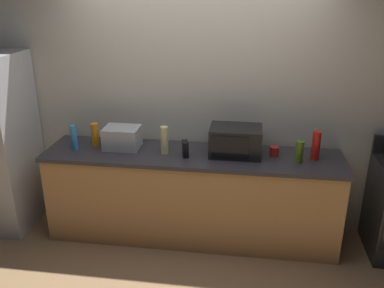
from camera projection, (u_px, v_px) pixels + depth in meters
The scene contains 12 objects.
ground_plane at pixel (186, 258), 3.88m from camera, with size 8.00×8.00×0.00m, color #93704C.
back_wall at pixel (198, 97), 4.13m from camera, with size 6.40×0.10×2.70m, color beige.
counter_run at pixel (192, 196), 4.08m from camera, with size 2.84×0.64×0.90m.
microwave at pixel (236, 141), 3.86m from camera, with size 0.48×0.35×0.27m.
toaster_oven at pixel (122, 138), 4.03m from camera, with size 0.34×0.26×0.21m, color #B7BABF.
cordless_phone at pixel (185, 149), 3.83m from camera, with size 0.05×0.11×0.15m, color black.
bottle_vinegar at pixel (164, 140), 3.88m from camera, with size 0.07×0.07×0.27m, color beige.
bottle_olive_oil at pixel (299, 152), 3.71m from camera, with size 0.07×0.07×0.20m, color #4C6B19.
bottle_spray_cleaner at pixel (74, 138), 3.97m from camera, with size 0.06×0.06×0.25m, color #338CE5.
bottle_hot_sauce at pixel (316, 146), 3.75m from camera, with size 0.08×0.08×0.27m, color red.
bottle_dish_soap at pixel (95, 134), 4.08m from camera, with size 0.07×0.07×0.23m, color orange.
mug_red at pixel (274, 151), 3.86m from camera, with size 0.08×0.08×0.09m, color red.
Camera 1 is at (0.51, -3.18, 2.42)m, focal length 38.62 mm.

